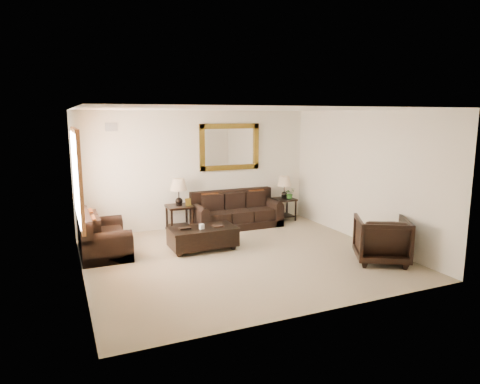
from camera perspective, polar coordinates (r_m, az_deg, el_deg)
name	(u,v)px	position (r m, az deg, el deg)	size (l,w,h in m)	color
room	(240,185)	(7.70, 0.06, 0.92)	(5.51, 5.01, 2.71)	#86765C
window	(78,176)	(7.95, -20.85, 1.99)	(0.07, 1.96, 1.66)	white
mirror	(230,147)	(10.21, -1.38, 6.02)	(1.50, 0.06, 1.10)	#4D2E0F
air_vent	(111,127)	(9.52, -16.78, 8.31)	(0.25, 0.02, 0.18)	#999999
sofa	(236,214)	(10.10, -0.55, -2.91)	(2.04, 0.88, 0.84)	black
loveseat	(101,239)	(8.50, -18.05, -5.93)	(0.87, 1.46, 0.82)	black
end_table_left	(179,197)	(9.65, -8.14, -0.70)	(0.55, 0.55, 1.20)	black
end_table_right	(284,191)	(10.70, 5.91, 0.07)	(0.50, 0.50, 1.11)	black
coffee_table	(203,236)	(8.40, -5.00, -5.85)	(1.31, 0.72, 0.55)	black
armchair	(382,237)	(8.04, 18.36, -5.76)	(0.88, 0.82, 0.90)	black
potted_plant	(290,194)	(10.69, 6.65, -0.33)	(0.24, 0.27, 0.21)	#2A5F20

